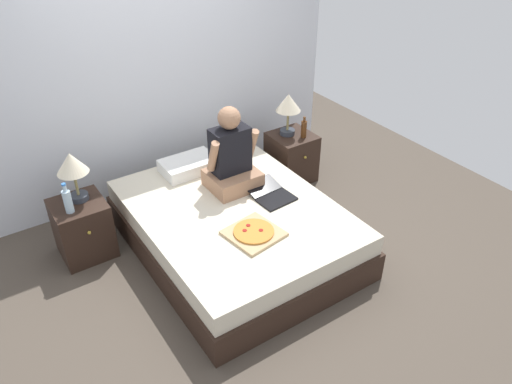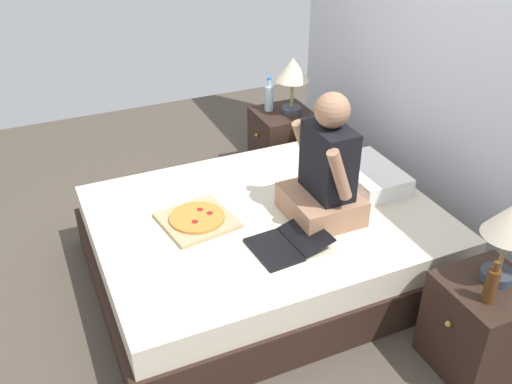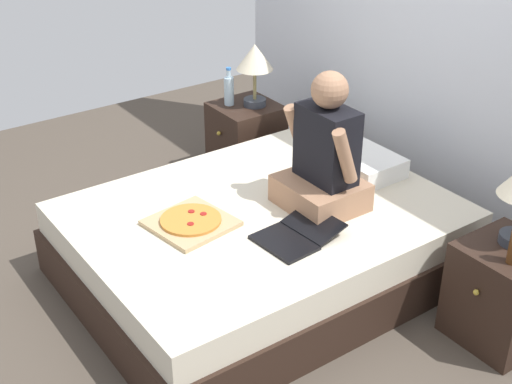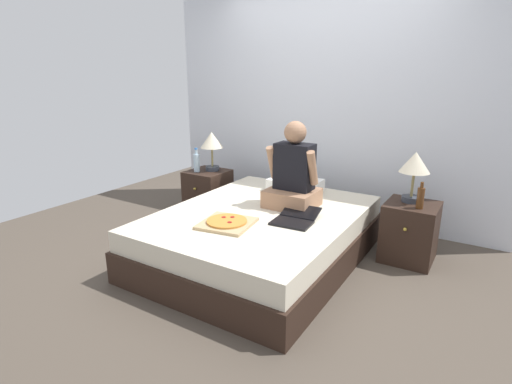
% 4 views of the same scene
% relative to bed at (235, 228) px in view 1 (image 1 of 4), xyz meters
% --- Properties ---
extents(ground_plane, '(5.93, 5.93, 0.00)m').
position_rel_bed_xyz_m(ground_plane, '(0.00, 0.00, -0.22)').
color(ground_plane, '#4C4238').
extents(wall_back, '(3.93, 0.12, 2.50)m').
position_rel_bed_xyz_m(wall_back, '(0.00, 1.41, 1.03)').
color(wall_back, silver).
rests_on(wall_back, ground).
extents(bed, '(1.61, 2.09, 0.45)m').
position_rel_bed_xyz_m(bed, '(0.00, 0.00, 0.00)').
color(bed, black).
rests_on(bed, ground).
extents(nightstand_left, '(0.44, 0.47, 0.53)m').
position_rel_bed_xyz_m(nightstand_left, '(-1.14, 0.68, 0.05)').
color(nightstand_left, black).
rests_on(nightstand_left, ground).
extents(lamp_on_left_nightstand, '(0.26, 0.26, 0.45)m').
position_rel_bed_xyz_m(lamp_on_left_nightstand, '(-1.10, 0.73, 0.64)').
color(lamp_on_left_nightstand, '#333842').
rests_on(lamp_on_left_nightstand, nightstand_left).
extents(water_bottle, '(0.07, 0.07, 0.28)m').
position_rel_bed_xyz_m(water_bottle, '(-1.22, 0.59, 0.42)').
color(water_bottle, silver).
rests_on(water_bottle, nightstand_left).
extents(nightstand_right, '(0.44, 0.47, 0.53)m').
position_rel_bed_xyz_m(nightstand_right, '(1.14, 0.68, 0.05)').
color(nightstand_right, black).
rests_on(nightstand_right, ground).
extents(lamp_on_right_nightstand, '(0.26, 0.26, 0.45)m').
position_rel_bed_xyz_m(lamp_on_right_nightstand, '(1.11, 0.73, 0.64)').
color(lamp_on_right_nightstand, '#333842').
rests_on(lamp_on_right_nightstand, nightstand_right).
extents(beer_bottle, '(0.06, 0.06, 0.23)m').
position_rel_bed_xyz_m(beer_bottle, '(1.21, 0.58, 0.41)').
color(beer_bottle, '#512D14').
rests_on(beer_bottle, nightstand_right).
extents(pillow, '(0.52, 0.34, 0.12)m').
position_rel_bed_xyz_m(pillow, '(-0.04, 0.77, 0.29)').
color(pillow, white).
rests_on(pillow, bed).
extents(person_seated, '(0.47, 0.40, 0.78)m').
position_rel_bed_xyz_m(person_seated, '(0.16, 0.30, 0.51)').
color(person_seated, '#A37556').
rests_on(person_seated, bed).
extents(laptop, '(0.35, 0.44, 0.07)m').
position_rel_bed_xyz_m(laptop, '(0.36, -0.05, 0.25)').
color(laptop, black).
rests_on(laptop, bed).
extents(pizza_box, '(0.46, 0.46, 0.05)m').
position_rel_bed_xyz_m(pizza_box, '(-0.07, -0.41, 0.25)').
color(pizza_box, tan).
rests_on(pizza_box, bed).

